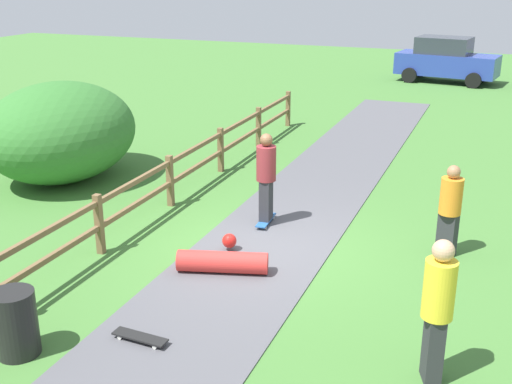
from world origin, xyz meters
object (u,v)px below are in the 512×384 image
(skater_fallen, at_px, (223,260))
(skateboard_loose, at_px, (140,337))
(skater_riding, at_px, (266,174))
(parked_car_blue, at_px, (446,60))
(bush_large, at_px, (60,132))
(bystander_orange, at_px, (450,206))
(bystander_yellow, at_px, (438,305))
(trash_bin, at_px, (16,323))

(skater_fallen, distance_m, skateboard_loose, 2.40)
(skater_riding, height_order, skater_fallen, skater_riding)
(skateboard_loose, distance_m, parked_car_blue, 22.75)
(bush_large, xyz_separation_m, bystander_orange, (8.93, -1.06, -0.26))
(bystander_yellow, bearing_deg, bush_large, 151.82)
(skater_fallen, xyz_separation_m, bystander_yellow, (3.60, -1.79, 0.84))
(skater_riding, relative_size, bystander_yellow, 0.97)
(parked_car_blue, bearing_deg, skater_riding, -94.74)
(skater_riding, xyz_separation_m, bystander_orange, (3.44, -0.13, -0.14))
(skater_fallen, distance_m, parked_car_blue, 20.35)
(skater_fallen, distance_m, bystander_orange, 4.02)
(trash_bin, xyz_separation_m, skater_riding, (1.45, 5.37, 0.59))
(trash_bin, relative_size, skater_fallen, 0.58)
(trash_bin, bearing_deg, skater_fallen, 64.67)
(skater_riding, relative_size, skateboard_loose, 2.25)
(bush_large, distance_m, trash_bin, 7.51)
(bush_large, bearing_deg, trash_bin, -57.38)
(trash_bin, distance_m, skateboard_loose, 1.61)
(bush_large, height_order, skater_riding, bush_large)
(skater_fallen, relative_size, parked_car_blue, 0.35)
(bystander_yellow, relative_size, parked_car_blue, 0.43)
(skater_riding, xyz_separation_m, bystander_yellow, (3.66, -3.97, 0.01))
(bystander_orange, relative_size, parked_car_blue, 0.37)
(bystander_yellow, height_order, bystander_orange, bystander_yellow)
(skater_fallen, height_order, bystander_yellow, bystander_yellow)
(bystander_orange, height_order, parked_car_blue, parked_car_blue)
(bystander_yellow, bearing_deg, parked_car_blue, 95.59)
(bystander_yellow, xyz_separation_m, bystander_orange, (-0.22, 3.84, -0.15))
(bush_large, relative_size, trash_bin, 4.35)
(trash_bin, bearing_deg, bystander_yellow, 15.31)
(bush_large, distance_m, skater_fallen, 6.43)
(skater_fallen, xyz_separation_m, parked_car_blue, (1.44, 20.28, 0.76))
(skater_riding, height_order, bystander_orange, skater_riding)
(trash_bin, distance_m, bystander_yellow, 5.33)
(skater_riding, bearing_deg, skateboard_loose, -91.26)
(trash_bin, relative_size, bystander_orange, 0.55)
(bystander_orange, bearing_deg, parked_car_blue, 96.08)
(trash_bin, height_order, parked_car_blue, parked_car_blue)
(skater_fallen, relative_size, bystander_orange, 0.94)
(trash_bin, bearing_deg, bush_large, 122.62)
(skater_riding, height_order, bystander_yellow, bystander_yellow)
(skater_fallen, height_order, skateboard_loose, skater_fallen)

